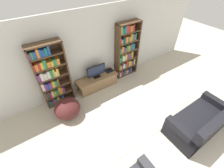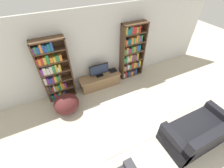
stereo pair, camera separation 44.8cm
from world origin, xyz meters
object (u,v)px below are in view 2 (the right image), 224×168
Objects in this scene: tv_stand at (100,81)px; laptop at (113,71)px; television at (99,70)px; beanbag_ottoman at (66,104)px; bookshelf_right at (131,52)px; bookshelf_left at (54,72)px; couch_right_sofa at (199,133)px.

laptop is at bearing 7.46° from tv_stand.
television is 1.52m from beanbag_ottoman.
bookshelf_right is 1.40× the size of tv_stand.
bookshelf_right is 3.04× the size of television.
bookshelf_left is at bearing 95.16° from beanbag_ottoman.
couch_right_sofa reaches higher than beanbag_ottoman.
laptop is (1.93, -0.04, -0.55)m from bookshelf_left.
bookshelf_right is at bearing 91.81° from couch_right_sofa.
tv_stand is 0.46m from television.
bookshelf_left is 3.04× the size of television.
bookshelf_right is 2.81m from beanbag_ottoman.
couch_right_sofa is (1.39, -3.02, 0.09)m from tv_stand.
laptop is at bearing -177.01° from bookshelf_right.
laptop is (-0.76, -0.04, -0.54)m from bookshelf_right.
beanbag_ottoman is at bearing -84.84° from bookshelf_left.
tv_stand is at bearing -172.54° from laptop.
couch_right_sofa reaches higher than laptop.
bookshelf_left is 1.00× the size of bookshelf_right.
couch_right_sofa is at bearing -48.35° from bookshelf_left.
bookshelf_right reaches higher than laptop.
bookshelf_right reaches higher than television.
beanbag_ottoman is (-1.86, -0.67, -0.19)m from laptop.
bookshelf_right is 7.24× the size of laptop.
bookshelf_left is 4.24m from couch_right_sofa.
television is at bearing 90.00° from tv_stand.
bookshelf_left reaches higher than couch_right_sofa.
beanbag_ottoman is at bearing 138.32° from couch_right_sofa.
couch_right_sofa is (1.39, -3.03, -0.37)m from television.
couch_right_sofa reaches higher than television.
television is (-1.29, -0.10, -0.32)m from bookshelf_right.
bookshelf_left is 1.02m from beanbag_ottoman.
tv_stand is 3.32m from couch_right_sofa.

